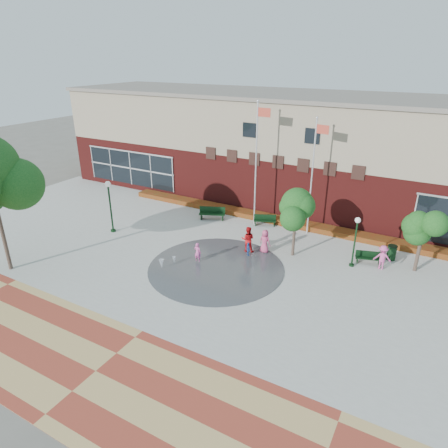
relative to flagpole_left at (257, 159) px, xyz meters
The scene contains 23 objects.
ground 11.70m from the flagpole_left, 85.19° to the right, with size 120.00×120.00×0.00m, color #666056.
plaza_concrete 8.32m from the flagpole_left, 82.24° to the right, with size 46.00×18.00×0.01m, color #A8A8A0.
paver_band 18.22m from the flagpole_left, 87.12° to the right, with size 46.00×6.00×0.01m, color #983726.
splash_pad 9.11m from the flagpole_left, 83.27° to the right, with size 8.40×8.40×0.01m, color #383A3D.
library_building 7.10m from the flagpole_left, 82.87° to the left, with size 44.40×10.40×9.20m.
flower_bed 5.38m from the flagpole_left, 52.60° to the left, with size 26.00×1.20×0.40m, color #9E0609.
flagpole_left is the anchor object (origin of this frame).
flagpole_right 4.20m from the flagpole_left, ahead, with size 1.02×0.33×8.43m.
lamp_left 11.09m from the flagpole_left, 143.10° to the right, with size 0.41×0.41×3.91m.
lamp_right 9.25m from the flagpole_left, 20.84° to the right, with size 0.35×0.35×3.29m.
bench_left 5.95m from the flagpole_left, 165.44° to the right, with size 2.11×1.31×1.03m.
bench_mid 4.97m from the flagpole_left, ahead, with size 1.74×1.12×0.85m.
bench_right 10.47m from the flagpole_left, 14.19° to the right, with size 1.65×0.88×0.80m.
trash_can 11.21m from the flagpole_left, ahead, with size 0.60×0.60×0.99m.
tree_mid 5.95m from the flagpole_left, 38.56° to the right, with size 2.69×2.69×4.54m.
tree_small_right 12.01m from the flagpole_left, ahead, with size 2.30×2.30×3.93m.
water_jet_a 10.71m from the flagpole_left, 102.45° to the right, with size 0.31×0.31×0.60m, color white.
water_jet_b 9.92m from the flagpole_left, 101.48° to the right, with size 0.21×0.21×0.48m, color white.
child_splash 8.58m from the flagpole_left, 94.56° to the right, with size 0.48×0.31×1.31m, color #D0519A.
adult_red 6.39m from the flagpole_left, 70.51° to the right, with size 0.87×0.68×1.79m, color red.
adult_pink 6.49m from the flagpole_left, 56.93° to the right, with size 0.78×0.51×1.61m, color #C2426E.
child_blue 7.12m from the flagpole_left, 69.41° to the right, with size 0.56×0.23×0.95m, color #29509E.
person_bench 11.02m from the flagpole_left, 14.60° to the right, with size 1.02×0.58×1.57m, color #CF4C93.
Camera 1 is at (10.99, -15.62, 12.26)m, focal length 32.00 mm.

